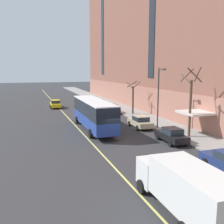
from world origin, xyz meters
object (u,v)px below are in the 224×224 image
object	(u,v)px
parked_car_black_7	(99,103)
street_lamp	(159,92)
parked_car_red_3	(112,109)
taxi_cab	(55,104)
parked_car_silver_1	(91,100)
street_tree_far_uptown	(133,97)
street_tree_mid_block	(190,102)
parked_car_black_5	(172,135)
parked_car_champagne_0	(140,122)
city_bus	(93,113)
box_truck	(186,187)

from	to	relation	value
parked_car_black_7	street_lamp	world-z (taller)	street_lamp
parked_car_red_3	taxi_cab	bearing A→B (deg)	131.93
parked_car_silver_1	street_tree_far_uptown	size ratio (longest dim) A/B	0.83
parked_car_silver_1	street_tree_mid_block	world-z (taller)	street_tree_mid_block
parked_car_red_3	parked_car_black_7	size ratio (longest dim) A/B	1.02
parked_car_silver_1	parked_car_black_5	distance (m)	32.85
parked_car_red_3	taxi_cab	xyz separation A→B (m)	(-8.38, 9.33, 0.00)
parked_car_red_3	parked_car_silver_1	bearing A→B (deg)	90.60
parked_car_champagne_0	taxi_cab	xyz separation A→B (m)	(-8.26, 21.27, -0.00)
parked_car_silver_1	street_tree_far_uptown	world-z (taller)	street_tree_far_uptown
parked_car_silver_1	street_tree_far_uptown	xyz separation A→B (m)	(3.05, -16.01, 2.14)
city_bus	parked_car_black_7	xyz separation A→B (m)	(5.95, 18.30, -1.36)
taxi_cab	parked_car_red_3	bearing A→B (deg)	-48.07
parked_car_black_7	city_bus	bearing A→B (deg)	-108.01
street_tree_mid_block	street_lamp	world-z (taller)	street_tree_mid_block
parked_car_black_7	street_lamp	xyz separation A→B (m)	(1.87, -20.46, 3.86)
parked_car_silver_1	parked_car_red_3	bearing A→B (deg)	-89.40
city_bus	parked_car_red_3	distance (m)	12.72
parked_car_champagne_0	parked_car_black_7	size ratio (longest dim) A/B	1.04
box_truck	parked_car_black_5	bearing A→B (deg)	61.58
city_bus	street_tree_mid_block	bearing A→B (deg)	-38.24
parked_car_black_5	street_tree_far_uptown	distance (m)	17.22
parked_car_champagne_0	taxi_cab	distance (m)	22.81
parked_car_champagne_0	street_lamp	xyz separation A→B (m)	(1.88, -1.32, 3.86)
parked_car_black_7	street_lamp	distance (m)	20.91
parked_car_red_3	parked_car_black_5	bearing A→B (deg)	-89.89
parked_car_red_3	street_lamp	size ratio (longest dim) A/B	0.61
city_bus	street_tree_far_uptown	size ratio (longest dim) A/B	2.31
street_tree_mid_block	street_lamp	distance (m)	5.06
parked_car_champagne_0	parked_car_black_7	world-z (taller)	same
parked_car_black_5	street_tree_far_uptown	xyz separation A→B (m)	(2.87, 16.84, 2.15)
parked_car_champagne_0	parked_car_black_5	world-z (taller)	same
parked_car_champagne_0	taxi_cab	world-z (taller)	same
parked_car_black_7	street_tree_mid_block	bearing A→B (deg)	-83.27
taxi_cab	street_tree_far_uptown	world-z (taller)	street_tree_far_uptown
parked_car_black_7	street_tree_far_uptown	distance (m)	10.28
parked_car_champagne_0	street_tree_far_uptown	distance (m)	10.25
parked_car_black_5	street_lamp	bearing A→B (deg)	73.97
parked_car_champagne_0	street_tree_mid_block	bearing A→B (deg)	-64.18
parked_car_champagne_0	parked_car_red_3	xyz separation A→B (m)	(0.13, 11.93, -0.00)
parked_car_red_3	street_tree_mid_block	xyz separation A→B (m)	(2.88, -18.14, 3.18)
parked_car_black_5	street_tree_far_uptown	size ratio (longest dim) A/B	0.79
parked_car_silver_1	street_tree_far_uptown	bearing A→B (deg)	-79.21
street_lamp	city_bus	bearing A→B (deg)	164.56
parked_car_black_7	box_truck	size ratio (longest dim) A/B	0.59
city_bus	parked_car_silver_1	bearing A→B (deg)	76.52
city_bus	street_tree_mid_block	xyz separation A→B (m)	(8.95, -7.05, 1.83)
taxi_cab	box_truck	bearing A→B (deg)	-87.48
parked_car_silver_1	street_lamp	distance (m)	27.23
box_truck	parked_car_champagne_0	bearing A→B (deg)	71.70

